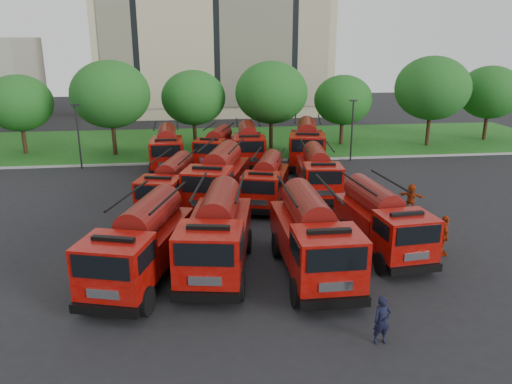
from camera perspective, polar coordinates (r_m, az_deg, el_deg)
ground at (r=24.71m, az=-4.34°, el=-6.58°), size 140.00×140.00×0.00m
lawn at (r=49.60m, az=-5.80°, el=5.62°), size 70.00×16.00×0.12m
curb at (r=41.70m, az=-5.53°, el=3.43°), size 70.00×0.30×0.14m
apartment_building at (r=70.65m, az=-4.86°, el=19.22°), size 30.00×14.18×25.00m
tree_1 at (r=48.35m, az=-25.45°, el=9.16°), size 5.71×5.71×6.98m
tree_2 at (r=44.91m, az=-16.30°, el=10.67°), size 6.72×6.72×8.22m
tree_3 at (r=46.90m, az=-7.15°, el=10.63°), size 5.88×5.88×7.19m
tree_4 at (r=45.87m, az=1.77°, el=11.29°), size 6.55×6.55×8.01m
tree_5 at (r=48.47m, az=9.92°, el=10.32°), size 5.46×5.46×6.68m
tree_6 at (r=49.88m, az=19.50°, el=11.12°), size 6.89×6.89×8.42m
tree_7 at (r=55.06m, az=25.18°, el=10.27°), size 6.05×6.05×7.39m
lamp_post_0 at (r=41.44m, az=-19.66°, el=6.41°), size 0.60×0.25×5.11m
lamp_post_1 at (r=42.42m, az=10.94°, el=7.33°), size 0.60×0.25×5.11m
fire_truck_0 at (r=21.59m, az=-13.01°, el=-5.76°), size 4.49×7.75×3.35m
fire_truck_1 at (r=22.08m, az=-4.49°, el=-4.69°), size 3.82×7.86×3.43m
fire_truck_2 at (r=21.74m, az=6.48°, el=-5.09°), size 2.83×7.60×3.45m
fire_truck_3 at (r=24.72m, az=14.13°, el=-3.15°), size 3.03×7.03×3.11m
fire_truck_4 at (r=30.19m, az=-9.72°, el=0.74°), size 3.86×6.96×3.01m
fire_truck_5 at (r=30.70m, az=-4.36°, el=1.65°), size 4.59×8.00×3.45m
fire_truck_6 at (r=30.89m, az=1.18°, el=1.25°), size 3.88×6.70×2.89m
fire_truck_7 at (r=32.87m, az=7.07°, el=2.24°), size 3.01×6.89×3.04m
fire_truck_8 at (r=39.88m, az=-10.12°, el=4.89°), size 2.80×7.16×3.22m
fire_truck_9 at (r=40.83m, az=-4.54°, el=5.16°), size 3.95×6.73×2.90m
fire_truck_10 at (r=40.73m, az=-0.89°, el=5.41°), size 2.95×7.21×3.22m
fire_truck_11 at (r=40.54m, az=5.82°, el=5.50°), size 4.21×8.14×3.54m
firefighter_0 at (r=18.27m, az=14.00°, el=-16.35°), size 0.68×0.53×1.72m
firefighter_1 at (r=22.20m, az=10.26°, el=-9.71°), size 1.09×0.90×1.97m
firefighter_2 at (r=25.71m, az=20.43°, el=-6.70°), size 0.88×1.26×1.97m
firefighter_3 at (r=23.56m, az=16.86°, el=-8.56°), size 1.40×1.17×1.92m
firefighter_4 at (r=25.27m, az=-6.42°, el=-6.08°), size 1.02×1.12×1.91m
firefighter_5 at (r=31.49m, az=17.18°, el=-2.00°), size 1.64×1.41×1.66m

